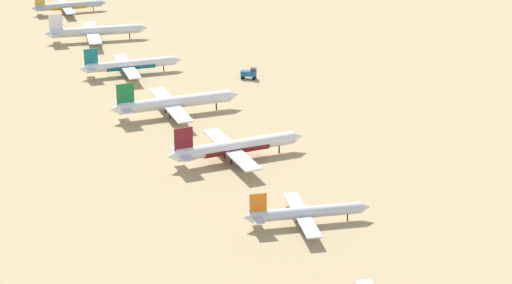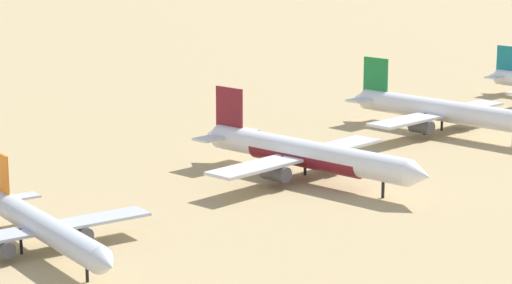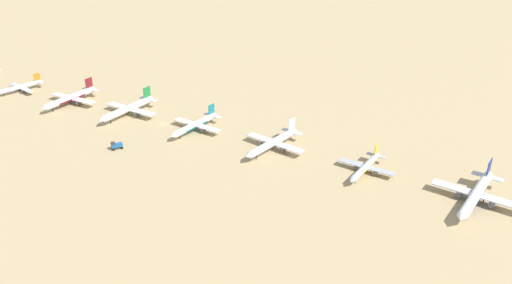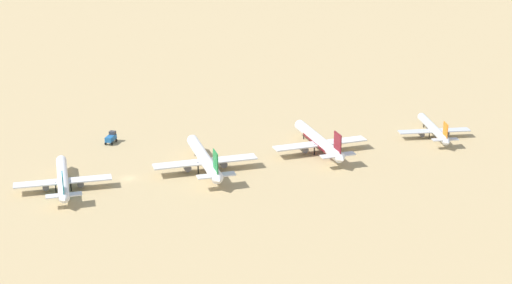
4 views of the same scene
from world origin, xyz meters
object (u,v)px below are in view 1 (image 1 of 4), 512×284
(service_truck, at_px, (249,73))
(parked_jet_1, at_px, (305,213))
(parked_jet_3, at_px, (174,103))
(parked_jet_6, at_px, (68,6))
(parked_jet_4, at_px, (130,65))
(parked_jet_5, at_px, (95,31))
(parked_jet_2, at_px, (235,147))

(service_truck, bearing_deg, parked_jet_1, -99.14)
(parked_jet_3, bearing_deg, parked_jet_6, 96.85)
(parked_jet_4, distance_m, service_truck, 41.64)
(parked_jet_3, distance_m, service_truck, 42.78)
(parked_jet_1, relative_size, parked_jet_5, 0.81)
(parked_jet_2, bearing_deg, parked_jet_4, 99.74)
(parked_jet_4, relative_size, parked_jet_6, 1.14)
(parked_jet_5, height_order, parked_jet_6, parked_jet_5)
(parked_jet_5, bearing_deg, parked_jet_4, -82.90)
(parked_jet_3, bearing_deg, parked_jet_2, -78.02)
(parked_jet_5, xyz_separation_m, service_truck, (43.89, -61.31, -1.75))
(parked_jet_5, relative_size, parked_jet_6, 1.25)
(parked_jet_1, relative_size, service_truck, 5.59)
(parked_jet_4, bearing_deg, service_truck, -23.09)
(parked_jet_1, xyz_separation_m, parked_jet_6, (-30.41, 219.20, -0.06))
(parked_jet_4, relative_size, service_truck, 6.31)
(parked_jet_3, bearing_deg, service_truck, 40.84)
(parked_jet_2, bearing_deg, parked_jet_6, 98.05)
(parked_jet_2, height_order, service_truck, parked_jet_2)
(parked_jet_5, relative_size, service_truck, 6.91)
(parked_jet_5, height_order, service_truck, parked_jet_5)
(parked_jet_1, height_order, parked_jet_2, parked_jet_2)
(parked_jet_1, height_order, parked_jet_3, parked_jet_3)
(parked_jet_4, height_order, parked_jet_6, parked_jet_4)
(parked_jet_4, bearing_deg, parked_jet_1, -81.10)
(parked_jet_1, relative_size, parked_jet_2, 0.78)
(parked_jet_1, bearing_deg, parked_jet_4, 98.90)
(parked_jet_3, height_order, parked_jet_4, parked_jet_3)
(parked_jet_3, height_order, parked_jet_5, parked_jet_3)
(parked_jet_5, bearing_deg, parked_jet_6, 95.81)
(parked_jet_4, bearing_deg, parked_jet_6, 96.46)
(parked_jet_1, distance_m, service_truck, 113.99)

